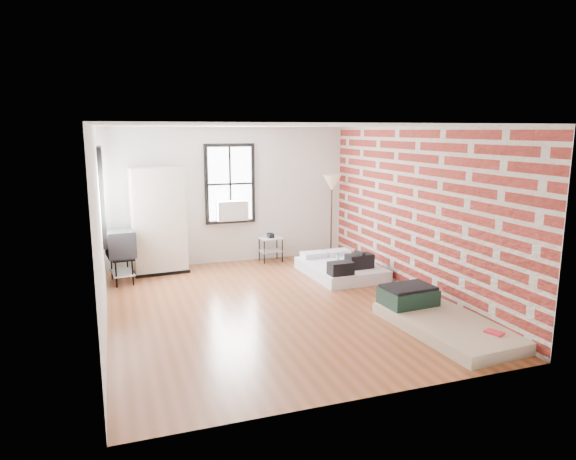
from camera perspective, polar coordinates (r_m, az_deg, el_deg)
name	(u,v)px	position (r m, az deg, el deg)	size (l,w,h in m)	color
ground	(274,306)	(8.18, -1.54, -8.49)	(6.00, 6.00, 0.00)	brown
room_shell	(281,194)	(8.19, -0.83, 4.05)	(5.02, 6.02, 2.80)	silver
mattress_main	(341,268)	(9.88, 5.91, -4.20)	(1.31, 1.73, 0.54)	white
mattress_bare	(438,318)	(7.61, 16.33, -9.38)	(1.25, 2.17, 0.45)	#C7B590
wardrobe	(159,221)	(10.18, -14.19, 0.99)	(1.07, 0.67, 2.04)	black
side_table	(271,243)	(10.80, -1.94, -1.43)	(0.48, 0.39, 0.61)	black
floor_lamp	(332,187)	(11.02, 4.90, 4.83)	(0.39, 0.39, 1.80)	black
tv_stand	(121,245)	(9.73, -18.09, -1.65)	(0.54, 0.72, 0.96)	black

